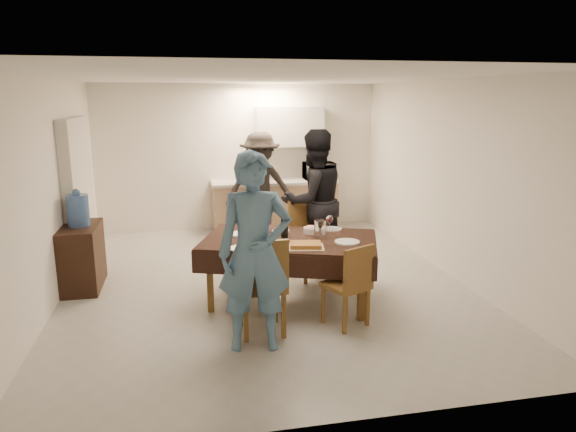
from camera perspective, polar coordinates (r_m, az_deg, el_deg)
The scene contains 33 objects.
floor at distance 6.74m, azimuth -2.52°, elevation -7.49°, with size 5.00×6.00×0.02m, color #A7A7A2.
ceiling at distance 6.31m, azimuth -2.76°, elevation 15.18°, with size 5.00×6.00×0.02m, color white.
wall_back at distance 9.35m, azimuth -5.52°, elevation 6.49°, with size 5.00×0.02×2.60m, color white.
wall_front at distance 3.54m, azimuth 4.96°, elevation -4.58°, with size 5.00×0.02×2.60m, color white.
wall_left at distance 6.51m, azimuth -24.96°, elevation 2.41°, with size 0.02×6.00×2.60m, color white.
wall_right at distance 7.21m, azimuth 17.43°, elevation 3.98°, with size 0.02×6.00×2.60m, color white.
stub_partition at distance 7.69m, azimuth -22.22°, elevation 2.24°, with size 0.15×1.40×2.10m, color silver.
kitchen_base_cabinet at distance 9.26m, azimuth -1.49°, elevation 1.02°, with size 2.20×0.60×0.86m, color #A38262.
kitchen_worktop at distance 9.17m, azimuth -1.51°, elevation 3.80°, with size 2.24×0.64×0.05m, color beige.
upper_cabinet at distance 9.26m, azimuth 0.16°, elevation 9.90°, with size 1.20×0.34×0.70m, color silver.
dining_table at distance 5.96m, azimuth 0.18°, elevation -2.84°, with size 2.24×1.74×0.77m.
chair_near_left at distance 5.12m, azimuth -2.85°, elevation -6.77°, with size 0.49×0.49×0.56m.
chair_near_right at distance 5.36m, azimuth 6.76°, elevation -6.86°, with size 0.55×0.57×0.49m.
chair_far_left at distance 6.58m, azimuth -4.85°, elevation -3.23°, with size 0.47×0.48×0.46m.
chair_far_right at distance 6.70m, azimuth 2.82°, elevation -1.99°, with size 0.57×0.58×0.56m.
console at distance 6.99m, azimuth -21.87°, elevation -4.23°, with size 0.43×0.87×0.80m, color black.
water_jug at distance 6.84m, azimuth -22.30°, elevation 0.57°, with size 0.26×0.26×0.39m, color #4369AC.
wine_bottle at distance 5.94m, azimuth -0.39°, elevation -0.85°, with size 0.08×0.08×0.34m, color black, non-canonical shape.
water_pitcher at distance 5.95m, azimuth 3.58°, elevation -1.47°, with size 0.14×0.14×0.21m, color white.
savoury_tart at distance 5.61m, azimuth 1.97°, elevation -3.24°, with size 0.39×0.30×0.05m, color #B47F34.
salad_bowl at distance 6.17m, azimuth 2.57°, elevation -1.60°, with size 0.18×0.18×0.07m, color white.
mushroom_dish at distance 6.20m, azimuth -0.80°, elevation -1.70°, with size 0.19×0.19×0.03m, color white.
wine_glass_a at distance 5.60m, azimuth -4.82°, elevation -2.58°, with size 0.08×0.08×0.18m, color white, non-canonical shape.
wine_glass_b at distance 6.29m, azimuth 4.63°, elevation -0.77°, with size 0.09×0.09×0.20m, color white, non-canonical shape.
wine_glass_c at distance 6.17m, azimuth -2.20°, elevation -0.97°, with size 0.09×0.09×0.20m, color white, non-canonical shape.
plate_near_left at distance 5.57m, azimuth -5.26°, elevation -3.58°, with size 0.25×0.25×0.01m, color white.
plate_near_right at distance 5.82m, azimuth 6.59°, elevation -2.88°, with size 0.28×0.28×0.02m, color white.
plate_far_left at distance 6.15m, azimuth -5.88°, elevation -2.00°, with size 0.24×0.24×0.01m, color white.
plate_far_right at distance 6.37m, azimuth 4.92°, elevation -1.44°, with size 0.24×0.24×0.01m, color white.
microwave at distance 9.32m, azimuth 3.47°, elevation 5.03°, with size 0.55×0.37×0.30m, color silver.
person_near at distance 4.81m, azimuth -3.71°, elevation -4.07°, with size 0.69×0.46×1.90m, color teal.
person_far at distance 7.02m, azimuth 2.84°, elevation 1.64°, with size 0.95×0.74×1.95m, color black.
person_kitchen at distance 8.68m, azimuth -3.10°, elevation 3.37°, with size 1.17×0.67×1.81m, color black.
Camera 1 is at (-0.97, -6.23, 2.38)m, focal length 32.00 mm.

